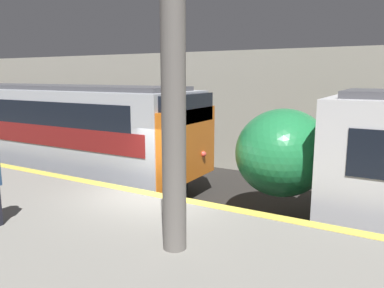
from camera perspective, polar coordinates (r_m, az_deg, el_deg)
ground_plane at (r=9.53m, az=-4.90°, el=-13.77°), size 120.00×120.00×0.00m
platform at (r=7.57m, az=-16.35°, el=-16.27°), size 40.00×5.05×1.11m
station_rear_barrier at (r=15.09m, az=10.39°, el=4.70°), size 50.00×0.15×4.88m
support_pillar_near at (r=5.81m, az=-2.80°, el=2.41°), size 0.38×0.38×3.98m
train_boxy at (r=16.58m, az=-24.72°, el=2.30°), size 16.03×3.11×3.55m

